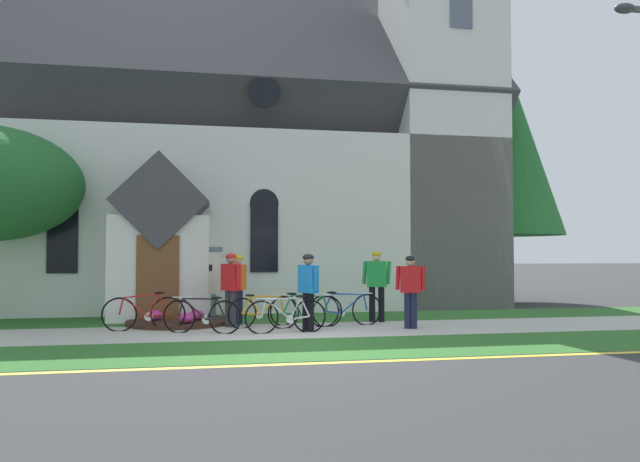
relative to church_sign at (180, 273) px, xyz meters
The scene contains 20 objects.
ground 2.61m from the church_sign, ahead, with size 140.00×140.00×0.00m, color #333335.
sidewalk_slab 3.26m from the church_sign, 44.34° to the right, with size 32.00×2.48×0.01m, color #B7B5AD.
grass_verge 5.19m from the church_sign, 64.50° to the right, with size 32.00×2.39×0.01m, color #2D6628.
church_lawn 2.49m from the church_sign, ahead, with size 24.00×2.32×0.01m, color #2D6628.
curb_paint_stripe 6.40m from the church_sign, 69.78° to the right, with size 28.00×0.16×0.01m, color yellow.
church_building 7.68m from the church_sign, 67.50° to the left, with size 15.43×12.11×12.83m.
church_sign is the anchor object (origin of this frame).
flower_bed 1.23m from the church_sign, 90.71° to the right, with size 2.41×2.41×0.34m.
bicycle_silver 2.51m from the church_sign, 36.37° to the right, with size 1.63×0.70×0.77m.
bicycle_red 1.91m from the church_sign, 112.56° to the right, with size 1.76×0.08×0.86m.
bicycle_black 3.50m from the church_sign, 47.49° to the right, with size 1.72×0.11×0.80m.
bicycle_yellow 4.17m from the church_sign, 22.40° to the right, with size 1.79×0.27×0.82m.
bicycle_orange 2.45m from the church_sign, 75.69° to the right, with size 1.63×0.61×0.79m.
bicycle_green 3.41m from the church_sign, 31.32° to the right, with size 1.74×0.25×0.81m.
cyclist_in_orange_jersey 5.60m from the church_sign, 24.52° to the right, with size 0.59×0.38×1.62m.
cyclist_in_red_jersey 1.79m from the church_sign, 48.22° to the right, with size 0.45×0.64×1.67m.
cyclist_in_green_jersey 3.62m from the church_sign, 39.15° to the right, with size 0.42×0.69×1.65m.
cyclist_in_blue_jersey 1.67m from the church_sign, 34.63° to the right, with size 0.43×0.58×1.64m.
cyclist_in_yellow_jersey 4.80m from the church_sign, 11.55° to the right, with size 0.63×0.44×1.73m.
roadside_conifer 12.17m from the church_sign, 20.10° to the left, with size 3.89×3.89×8.62m.
Camera 1 is at (-1.55, -10.81, 1.68)m, focal length 32.81 mm.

